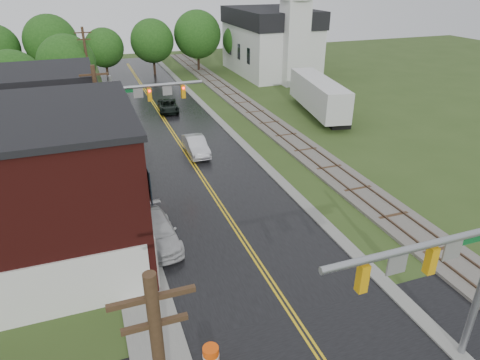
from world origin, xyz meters
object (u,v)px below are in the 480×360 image
tree_left_c (15,83)px  semi_trailer (319,94)px  traffic_signal_near (445,268)px  construction_barrel (211,358)px  church (274,35)px  suv_dark (168,106)px  pickup_white (157,232)px  utility_pole_c (88,67)px  traffic_signal_far (141,102)px  tree_left_e (68,65)px  utility_pole_b (102,130)px  sedan_silver (196,146)px

tree_left_c → semi_trailer: bearing=-12.8°
tree_left_c → traffic_signal_near: bearing=-65.4°
construction_barrel → semi_trailer: bearing=53.9°
church → suv_dark: (-18.95, -13.72, -5.20)m
pickup_white → utility_pole_c: bearing=90.0°
tree_left_c → construction_barrel: tree_left_c is taller
traffic_signal_far → utility_pole_c: utility_pole_c is taller
church → tree_left_e: (-28.85, -7.84, -1.02)m
traffic_signal_far → construction_barrel: traffic_signal_far is taller
traffic_signal_far → semi_trailer: traffic_signal_far is taller
traffic_signal_near → utility_pole_b: utility_pole_b is taller
sedan_silver → semi_trailer: bearing=22.9°
utility_pole_b → utility_pole_c: 22.00m
traffic_signal_far → suv_dark: traffic_signal_far is taller
traffic_signal_near → sedan_silver: traffic_signal_near is taller
tree_left_c → tree_left_e: (5.00, 6.00, 0.30)m
traffic_signal_near → utility_pole_b: 22.49m
tree_left_c → semi_trailer: (30.06, -6.85, -2.19)m
utility_pole_c → semi_trailer: bearing=-25.5°
traffic_signal_near → pickup_white: traffic_signal_near is taller
utility_pole_c → tree_left_e: bearing=137.2°
traffic_signal_near → traffic_signal_far: 25.94m
church → pickup_white: church is taller
suv_dark → pickup_white: (-5.85, -25.63, 0.12)m
suv_dark → pickup_white: pickup_white is taller
traffic_signal_far → pickup_white: 13.36m
suv_dark → pickup_white: size_ratio=0.88×
construction_barrel → tree_left_e: bearing=96.2°
utility_pole_b → pickup_white: 8.81m
semi_trailer → construction_barrel: semi_trailer is taller
suv_dark → semi_trailer: size_ratio=0.36×
utility_pole_c → pickup_white: (2.00, -29.61, -3.97)m
sedan_silver → semi_trailer: 16.72m
church → traffic_signal_far: (-23.47, -26.74, -0.86)m
sedan_silver → construction_barrel: size_ratio=3.96×
pickup_white → sedan_silver: bearing=61.8°
church → traffic_signal_far: size_ratio=2.72×
traffic_signal_far → semi_trailer: bearing=17.1°
traffic_signal_near → pickup_white: bearing=123.7°
traffic_signal_far → utility_pole_b: utility_pole_b is taller
church → traffic_signal_near: (-16.53, -51.74, -0.87)m
utility_pole_c → tree_left_e: utility_pole_c is taller
utility_pole_b → tree_left_c: bearing=111.5°
utility_pole_c → construction_barrel: size_ratio=7.84×
utility_pole_c → suv_dark: utility_pole_c is taller
traffic_signal_near → suv_dark: 38.34m
suv_dark → construction_barrel: bearing=-93.2°
semi_trailer → construction_barrel: size_ratio=11.08×
utility_pole_c → construction_barrel: 39.47m
tree_left_c → sedan_silver: size_ratio=1.68×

